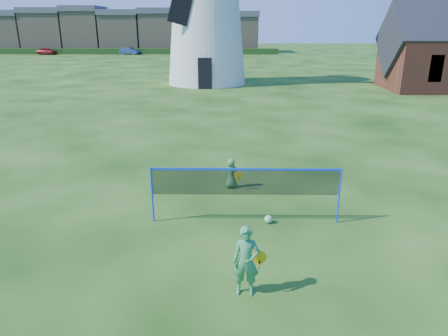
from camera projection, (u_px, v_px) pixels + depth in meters
name	position (u px, v px, depth m)	size (l,w,h in m)	color
ground	(216.00, 227.00, 11.01)	(220.00, 220.00, 0.00)	black
badminton_net	(246.00, 183.00, 10.95)	(5.05, 0.05, 1.55)	blue
player_girl	(246.00, 261.00, 8.09)	(0.70, 0.39, 1.46)	#388C51
player_boy	(232.00, 173.00, 13.53)	(0.62, 0.43, 0.99)	#418741
play_ball	(268.00, 219.00, 11.22)	(0.22, 0.22, 0.22)	green
terraced_houses	(105.00, 30.00, 77.95)	(57.82, 8.40, 8.39)	gray
hedge	(104.00, 51.00, 73.41)	(62.00, 0.80, 1.00)	#193814
car_left	(47.00, 51.00, 72.37)	(1.42, 3.52, 1.20)	maroon
car_right	(130.00, 51.00, 72.93)	(1.25, 3.60, 1.18)	navy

